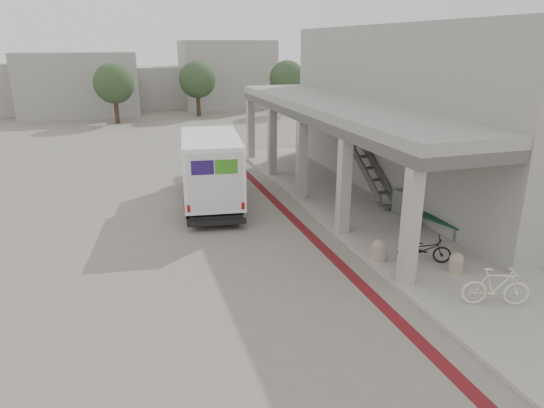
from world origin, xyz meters
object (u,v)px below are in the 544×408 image
object	(u,v)px
bicycle_black	(424,249)
bicycle_cream	(496,287)
utility_cabinet	(401,202)
fedex_truck	(211,166)
bench	(437,223)

from	to	relation	value
bicycle_black	bicycle_cream	world-z (taller)	bicycle_cream
bicycle_cream	utility_cabinet	bearing A→B (deg)	8.28
fedex_truck	bicycle_cream	distance (m)	11.71
utility_cabinet	bicycle_black	size ratio (longest dim) A/B	0.59
fedex_truck	bicycle_black	bearing A→B (deg)	-50.33
utility_cabinet	bicycle_cream	xyz separation A→B (m)	(-1.46, -6.67, 0.04)
bench	bicycle_cream	size ratio (longest dim) A/B	1.27
bench	bicycle_black	xyz separation A→B (m)	(-1.79, -1.88, 0.06)
utility_cabinet	bicycle_cream	distance (m)	6.83
utility_cabinet	bicycle_cream	bearing A→B (deg)	-111.94
fedex_truck	bicycle_cream	world-z (taller)	fedex_truck
utility_cabinet	bicycle_black	distance (m)	4.30
fedex_truck	bicycle_black	world-z (taller)	fedex_truck
bench	bicycle_black	bearing A→B (deg)	-149.46
bicycle_black	utility_cabinet	bearing A→B (deg)	5.46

